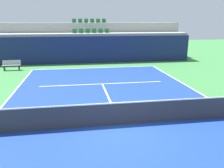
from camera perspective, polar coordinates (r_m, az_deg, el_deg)
ground_plane at (r=9.69m, az=2.13°, el=-9.99°), size 80.00×80.00×0.00m
court_surface at (r=9.68m, az=2.13°, el=-9.96°), size 11.00×24.00×0.01m
baseline_far at (r=21.01m, az=-4.21°, el=3.99°), size 11.00×0.10×0.00m
service_line_far at (r=15.64m, az=-2.42°, el=0.03°), size 8.26×0.10×0.00m
centre_service_line at (r=12.60m, az=-0.70°, el=-3.77°), size 0.10×6.40×0.00m
back_wall at (r=23.41m, az=-4.85°, el=8.41°), size 20.24×0.30×2.65m
stands_tier_lower at (r=24.73m, az=-5.10°, el=9.06°), size 20.24×2.40×2.89m
stands_tier_upper at (r=27.07m, az=-5.51°, el=10.68°), size 20.24×2.40×3.92m
seating_row_lower at (r=24.70m, az=-5.21°, el=12.71°), size 3.80×0.44×0.44m
seating_row_upper at (r=27.07m, az=-5.64°, el=15.09°), size 3.80×0.44×0.44m
tennis_net at (r=9.48m, az=2.16°, el=-7.21°), size 11.08×0.08×1.07m
player_bench at (r=21.73m, az=-23.53°, el=4.46°), size 1.50×0.40×0.85m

